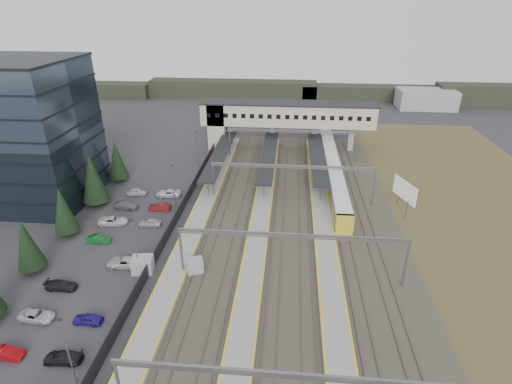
# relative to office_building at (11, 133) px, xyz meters

# --- Properties ---
(ground) EXTENTS (220.00, 220.00, 0.00)m
(ground) POSITION_rel_office_building_xyz_m (36.00, -12.00, -12.19)
(ground) COLOR #2B2B2D
(ground) RESTS_ON ground
(office_building) EXTENTS (24.30, 18.30, 24.30)m
(office_building) POSITION_rel_office_building_xyz_m (0.00, 0.00, 0.00)
(office_building) COLOR #343F51
(office_building) RESTS_ON ground
(conifer_row) EXTENTS (4.42, 49.82, 9.50)m
(conifer_row) POSITION_rel_office_building_xyz_m (14.00, -15.86, -7.36)
(conifer_row) COLOR black
(conifer_row) RESTS_ON ground
(car_park) EXTENTS (10.73, 44.76, 1.29)m
(car_park) POSITION_rel_office_building_xyz_m (22.71, -16.60, -11.58)
(car_park) COLOR #9C070D
(car_park) RESTS_ON ground
(lampposts) EXTENTS (0.50, 53.25, 8.07)m
(lampposts) POSITION_rel_office_building_xyz_m (28.00, -10.75, -7.86)
(lampposts) COLOR slate
(lampposts) RESTS_ON ground
(fence) EXTENTS (0.08, 90.00, 2.00)m
(fence) POSITION_rel_office_building_xyz_m (29.50, -7.00, -11.19)
(fence) COLOR #26282B
(fence) RESTS_ON ground
(relay_cabin_near) EXTENTS (2.93, 2.31, 2.25)m
(relay_cabin_near) POSITION_rel_office_building_xyz_m (28.49, -19.78, -11.07)
(relay_cabin_near) COLOR gray
(relay_cabin_near) RESTS_ON ground
(relay_cabin_far) EXTENTS (2.63, 2.42, 1.96)m
(relay_cabin_far) POSITION_rel_office_building_xyz_m (35.39, -19.28, -11.21)
(relay_cabin_far) COLOR gray
(relay_cabin_far) RESTS_ON ground
(rail_corridor) EXTENTS (34.00, 90.00, 0.92)m
(rail_corridor) POSITION_rel_office_building_xyz_m (45.34, -7.00, -11.90)
(rail_corridor) COLOR #342E27
(rail_corridor) RESTS_ON ground
(canopies) EXTENTS (23.10, 30.00, 3.28)m
(canopies) POSITION_rel_office_building_xyz_m (43.00, 15.00, -8.27)
(canopies) COLOR black
(canopies) RESTS_ON ground
(footbridge) EXTENTS (40.40, 6.40, 11.20)m
(footbridge) POSITION_rel_office_building_xyz_m (43.70, 30.00, -4.26)
(footbridge) COLOR tan
(footbridge) RESTS_ON ground
(gantries) EXTENTS (28.40, 62.28, 7.17)m
(gantries) POSITION_rel_office_building_xyz_m (48.00, -9.00, -6.20)
(gantries) COLOR slate
(gantries) RESTS_ON ground
(train) EXTENTS (2.66, 55.59, 3.35)m
(train) POSITION_rel_office_building_xyz_m (56.00, 18.71, -10.29)
(train) COLOR silver
(train) RESTS_ON ground
(billboard) EXTENTS (2.29, 6.13, 5.57)m
(billboard) POSITION_rel_office_building_xyz_m (66.67, 0.34, -8.42)
(billboard) COLOR slate
(billboard) RESTS_ON ground
(scrub_east) EXTENTS (34.00, 120.00, 0.06)m
(scrub_east) POSITION_rel_office_building_xyz_m (81.00, -7.00, -12.16)
(scrub_east) COLOR #4E4626
(scrub_east) RESTS_ON ground
(treeline_far) EXTENTS (170.00, 19.00, 7.00)m
(treeline_far) POSITION_rel_office_building_xyz_m (59.81, 80.28, -9.24)
(treeline_far) COLOR black
(treeline_far) RESTS_ON ground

